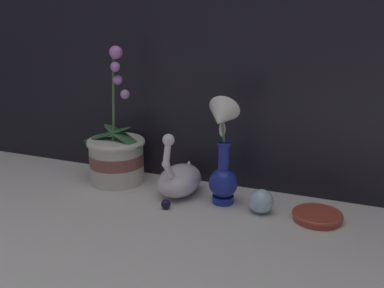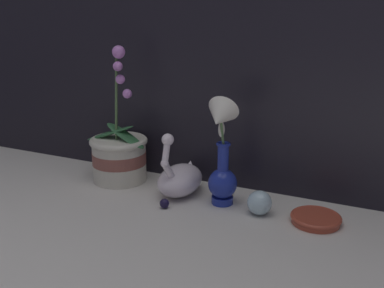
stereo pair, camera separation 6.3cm
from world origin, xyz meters
name	(u,v)px [view 1 (the left image)]	position (x,y,z in m)	size (l,w,h in m)	color
ground_plane	(187,216)	(0.00, 0.00, 0.00)	(2.80, 2.80, 0.00)	beige
orchid_potted_plant	(117,155)	(-0.30, 0.15, 0.09)	(0.22, 0.18, 0.42)	beige
swan_figurine	(180,178)	(-0.08, 0.13, 0.05)	(0.12, 0.21, 0.20)	white
blue_vase	(223,157)	(0.06, 0.11, 0.14)	(0.09, 0.12, 0.31)	navy
glass_sphere	(261,201)	(0.18, 0.09, 0.03)	(0.07, 0.07, 0.07)	silver
amber_dish	(317,216)	(0.32, 0.10, 0.01)	(0.13, 0.13, 0.02)	#A8422D
glass_bauble	(166,204)	(-0.07, 0.02, 0.01)	(0.03, 0.03, 0.03)	#191433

